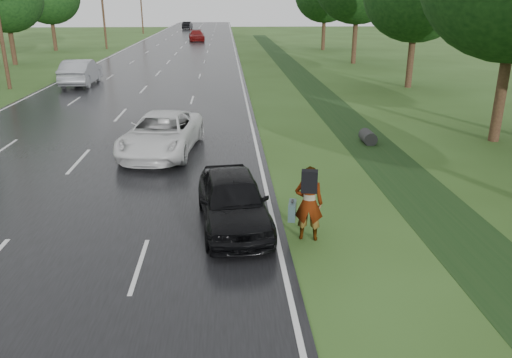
{
  "coord_description": "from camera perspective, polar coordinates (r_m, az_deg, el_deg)",
  "views": [
    {
      "loc": [
        5.54,
        -10.11,
        5.69
      ],
      "look_at": [
        6.28,
        2.12,
        1.3
      ],
      "focal_mm": 35.0,
      "sensor_mm": 36.0,
      "label": 1
    }
  ],
  "objects": [
    {
      "name": "utility_pole_distant",
      "position": [
        96.24,
        -13.0,
        18.97
      ],
      "size": [
        1.6,
        0.26,
        10.0
      ],
      "color": "#392117",
      "rests_on": "ground"
    },
    {
      "name": "center_line",
      "position": [
        55.67,
        -9.43,
        13.65
      ],
      "size": [
        0.12,
        180.0,
        0.01
      ],
      "primitive_type": "cube",
      "color": "silver",
      "rests_on": "road"
    },
    {
      "name": "edge_stripe_west",
      "position": [
        56.74,
        -16.41,
        13.25
      ],
      "size": [
        0.12,
        180.0,
        0.01
      ],
      "primitive_type": "cube",
      "color": "silver",
      "rests_on": "road"
    },
    {
      "name": "utility_pole_far",
      "position": [
        66.76,
        -17.14,
        18.49
      ],
      "size": [
        1.6,
        0.26,
        10.0
      ],
      "color": "#392117",
      "rests_on": "ground"
    },
    {
      "name": "far_car_red",
      "position": [
        77.12,
        -6.81,
        15.97
      ],
      "size": [
        2.69,
        5.51,
        1.54
      ],
      "primitive_type": "imported",
      "rotation": [
        0.0,
        0.0,
        0.1
      ],
      "color": "#690C0B",
      "rests_on": "road"
    },
    {
      "name": "far_car_dark",
      "position": [
        109.76,
        -7.85,
        17.0
      ],
      "size": [
        2.0,
        4.76,
        1.53
      ],
      "primitive_type": "imported",
      "rotation": [
        0.0,
        0.0,
        3.06
      ],
      "color": "black",
      "rests_on": "road"
    },
    {
      "name": "edge_stripe_east",
      "position": [
        55.41,
        -2.27,
        13.87
      ],
      "size": [
        0.12,
        180.0,
        0.01
      ],
      "primitive_type": "cube",
      "color": "silver",
      "rests_on": "road"
    },
    {
      "name": "pedestrian",
      "position": [
        12.38,
        5.95,
        -2.67
      ],
      "size": [
        0.91,
        0.89,
        1.93
      ],
      "rotation": [
        0.0,
        0.0,
        2.95
      ],
      "color": "#A5998C",
      "rests_on": "ground"
    },
    {
      "name": "dark_sedan",
      "position": [
        13.07,
        -2.64,
        -2.42
      ],
      "size": [
        2.16,
        4.44,
        1.46
      ],
      "primitive_type": "imported",
      "rotation": [
        0.0,
        0.0,
        0.1
      ],
      "color": "black",
      "rests_on": "road"
    },
    {
      "name": "silver_sedan",
      "position": [
        38.17,
        -19.39,
        11.47
      ],
      "size": [
        1.96,
        5.4,
        1.77
      ],
      "primitive_type": "imported",
      "rotation": [
        0.0,
        0.0,
        3.16
      ],
      "color": "#92949A",
      "rests_on": "road"
    },
    {
      "name": "road",
      "position": [
        55.67,
        -9.43,
        13.63
      ],
      "size": [
        14.0,
        180.0,
        0.04
      ],
      "primitive_type": "cube",
      "color": "black",
      "rests_on": "ground"
    },
    {
      "name": "white_pickup",
      "position": [
        19.85,
        -10.75,
        5.12
      ],
      "size": [
        3.21,
        5.76,
        1.52
      ],
      "primitive_type": "imported",
      "rotation": [
        0.0,
        0.0,
        -0.13
      ],
      "color": "silver",
      "rests_on": "road"
    },
    {
      "name": "drainage_ditch",
      "position": [
        29.96,
        8.16,
        8.65
      ],
      "size": [
        2.2,
        120.0,
        0.56
      ],
      "color": "#173213",
      "rests_on": "ground"
    }
  ]
}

